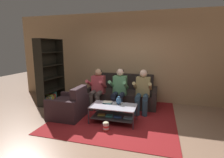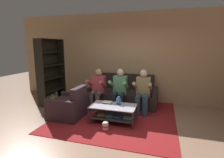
{
  "view_description": "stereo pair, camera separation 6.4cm",
  "coord_description": "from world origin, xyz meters",
  "views": [
    {
      "loc": [
        0.93,
        -3.31,
        1.81
      ],
      "look_at": [
        -0.25,
        0.89,
        1.0
      ],
      "focal_mm": 28.0,
      "sensor_mm": 36.0,
      "label": 1
    },
    {
      "loc": [
        0.99,
        -3.29,
        1.81
      ],
      "look_at": [
        -0.25,
        0.89,
        1.0
      ],
      "focal_mm": 28.0,
      "sensor_mm": 36.0,
      "label": 2
    }
  ],
  "objects": [
    {
      "name": "person_seated_middle",
      "position": [
        -0.18,
        1.39,
        0.65
      ],
      "size": [
        0.5,
        0.58,
        1.19
      ],
      "color": "#1C2233",
      "rests_on": "ground"
    },
    {
      "name": "person_seated_right",
      "position": [
        0.48,
        1.39,
        0.65
      ],
      "size": [
        0.5,
        0.58,
        1.19
      ],
      "color": "#2B4458",
      "rests_on": "ground"
    },
    {
      "name": "book_stack",
      "position": [
        -0.31,
        0.67,
        0.44
      ],
      "size": [
        0.23,
        0.17,
        0.04
      ],
      "color": "teal",
      "rests_on": "coffee_table"
    },
    {
      "name": "back_partition",
      "position": [
        0.0,
        2.46,
        1.45
      ],
      "size": [
        8.4,
        0.12,
        2.9
      ],
      "primitive_type": "cube",
      "color": "tan",
      "rests_on": "ground"
    },
    {
      "name": "person_seated_left",
      "position": [
        -0.84,
        1.39,
        0.64
      ],
      "size": [
        0.5,
        0.58,
        1.16
      ],
      "color": "#564A45",
      "rests_on": "ground"
    },
    {
      "name": "bookshelf",
      "position": [
        -2.49,
        1.4,
        0.83
      ],
      "size": [
        0.4,
        1.03,
        2.04
      ],
      "color": "black",
      "rests_on": "ground"
    },
    {
      "name": "area_rug",
      "position": [
        -0.15,
        1.12,
        0.01
      ],
      "size": [
        3.0,
        3.34,
        0.01
      ],
      "color": "maroon",
      "rests_on": "ground"
    },
    {
      "name": "popcorn_tub",
      "position": [
        -0.15,
        0.06,
        0.1
      ],
      "size": [
        0.13,
        0.13,
        0.21
      ],
      "color": "red",
      "rests_on": "ground"
    },
    {
      "name": "vase",
      "position": [
        -0.02,
        0.68,
        0.51
      ],
      "size": [
        0.13,
        0.13,
        0.2
      ],
      "color": "#325D88",
      "rests_on": "coffee_table"
    },
    {
      "name": "ground",
      "position": [
        0.0,
        0.0,
        0.0
      ],
      "size": [
        16.8,
        16.8,
        0.0
      ],
      "primitive_type": "plane",
      "color": "#98745D"
    },
    {
      "name": "coffee_table",
      "position": [
        -0.12,
        0.54,
        0.27
      ],
      "size": [
        1.08,
        0.61,
        0.42
      ],
      "color": "#B8B5C5",
      "rests_on": "ground"
    },
    {
      "name": "couch",
      "position": [
        -0.18,
        1.95,
        0.3
      ],
      "size": [
        2.08,
        0.93,
        0.92
      ],
      "color": "#2F2724",
      "rests_on": "ground"
    },
    {
      "name": "armchair",
      "position": [
        -1.3,
        0.53,
        0.28
      ],
      "size": [
        0.82,
        0.87,
        0.81
      ],
      "color": "#332226",
      "rests_on": "ground"
    }
  ]
}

